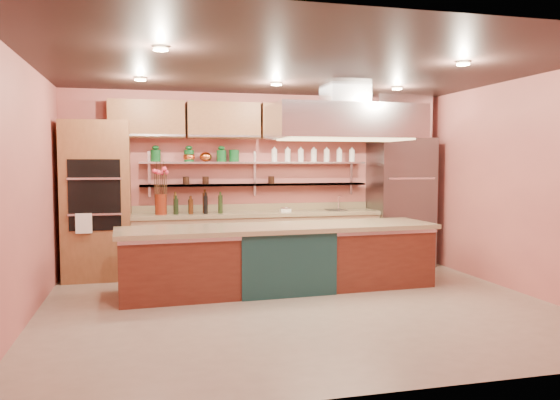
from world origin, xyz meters
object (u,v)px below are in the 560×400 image
object	(u,v)px
flower_vase	(161,204)
kitchen_scale	(285,209)
copper_kettle	(206,157)
island	(280,258)
green_canister	(234,156)
refrigerator	(401,202)

from	to	relation	value
flower_vase	kitchen_scale	bearing A→B (deg)	0.00
flower_vase	copper_kettle	world-z (taller)	copper_kettle
island	kitchen_scale	bearing A→B (deg)	70.12
flower_vase	green_canister	world-z (taller)	green_canister
island	copper_kettle	bearing A→B (deg)	116.10
flower_vase	kitchen_scale	size ratio (longest dim) A/B	1.93
refrigerator	flower_vase	distance (m)	3.89
island	kitchen_scale	xyz separation A→B (m)	(0.40, 1.28, 0.54)
kitchen_scale	green_canister	distance (m)	1.16
green_canister	island	bearing A→B (deg)	-76.17
kitchen_scale	copper_kettle	xyz separation A→B (m)	(-1.22, 0.22, 0.82)
kitchen_scale	refrigerator	bearing A→B (deg)	8.21
island	flower_vase	xyz separation A→B (m)	(-1.51, 1.28, 0.65)
copper_kettle	refrigerator	bearing A→B (deg)	-4.12
flower_vase	green_canister	distance (m)	1.37
kitchen_scale	green_canister	world-z (taller)	green_canister
refrigerator	green_canister	xyz separation A→B (m)	(-2.75, 0.23, 0.76)
flower_vase	green_canister	xyz separation A→B (m)	(1.14, 0.22, 0.73)
flower_vase	copper_kettle	xyz separation A→B (m)	(0.70, 0.22, 0.71)
kitchen_scale	green_canister	bearing A→B (deg)	172.65
island	green_canister	size ratio (longest dim) A/B	22.43
island	flower_vase	world-z (taller)	flower_vase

